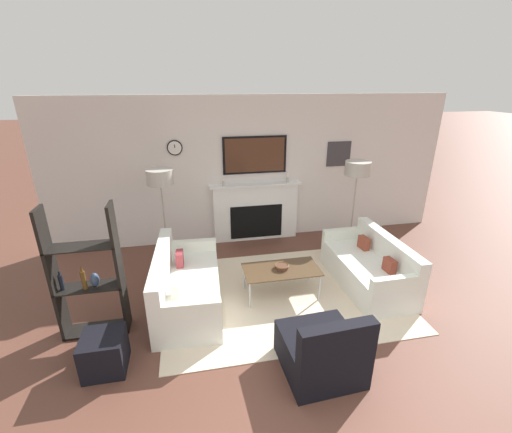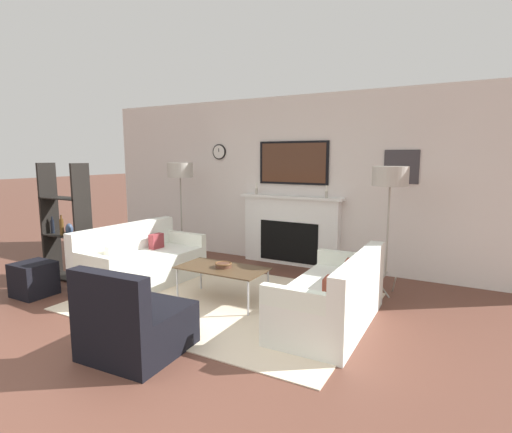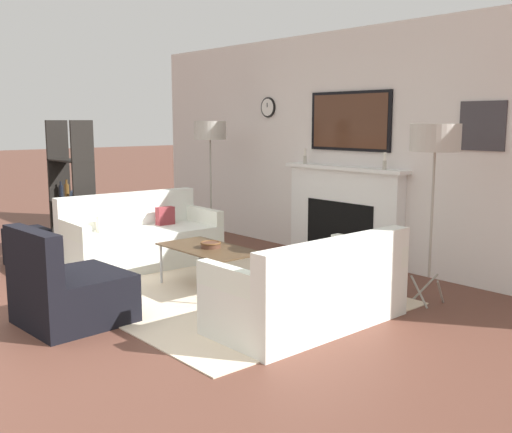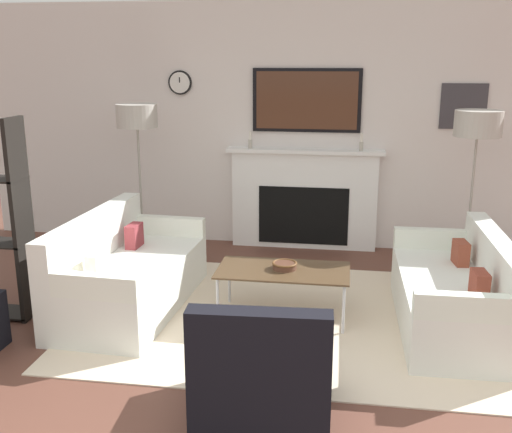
% 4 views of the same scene
% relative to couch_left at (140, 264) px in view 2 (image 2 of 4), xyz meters
% --- Properties ---
extents(ground_plane, '(60.00, 60.00, 0.00)m').
position_rel_couch_left_xyz_m(ground_plane, '(1.37, -2.18, -0.29)').
color(ground_plane, brown).
extents(fireplace_wall, '(7.54, 0.28, 2.70)m').
position_rel_couch_left_xyz_m(fireplace_wall, '(1.37, 2.06, 0.94)').
color(fireplace_wall, silver).
rests_on(fireplace_wall, ground_plane).
extents(area_rug, '(3.34, 2.45, 0.01)m').
position_rel_couch_left_xyz_m(area_rug, '(1.37, -0.00, -0.28)').
color(area_rug, beige).
rests_on(area_rug, ground_plane).
extents(couch_left, '(0.91, 1.76, 0.82)m').
position_rel_couch_left_xyz_m(couch_left, '(0.00, 0.00, 0.00)').
color(couch_left, white).
rests_on(couch_left, ground_plane).
extents(couch_right, '(0.81, 1.66, 0.76)m').
position_rel_couch_left_xyz_m(couch_right, '(2.74, -0.00, -0.01)').
color(couch_right, white).
rests_on(couch_right, ground_plane).
extents(armchair, '(0.82, 0.84, 0.82)m').
position_rel_couch_left_xyz_m(armchair, '(1.40, -1.48, -0.02)').
color(armchair, black).
rests_on(armchair, ground_plane).
extents(coffee_table, '(1.08, 0.56, 0.43)m').
position_rel_couch_left_xyz_m(coffee_table, '(1.35, -0.01, 0.11)').
color(coffee_table, '#4C3823').
rests_on(coffee_table, ground_plane).
extents(decorative_bowl, '(0.21, 0.21, 0.06)m').
position_rel_couch_left_xyz_m(decorative_bowl, '(1.36, 0.00, 0.17)').
color(decorative_bowl, '#533224').
rests_on(decorative_bowl, coffee_table).
extents(floor_lamp_left, '(0.41, 0.41, 1.66)m').
position_rel_couch_left_xyz_m(floor_lamp_left, '(-0.28, 1.23, 1.22)').
color(floor_lamp_left, '#9E998E').
rests_on(floor_lamp_left, ground_plane).
extents(floor_lamp_right, '(0.44, 0.44, 1.64)m').
position_rel_couch_left_xyz_m(floor_lamp_right, '(3.02, 1.23, 1.20)').
color(floor_lamp_right, '#9E998E').
rests_on(floor_lamp_right, ground_plane).
extents(shelf_unit, '(0.76, 0.28, 1.66)m').
position_rel_couch_left_xyz_m(shelf_unit, '(-1.08, -0.32, 0.49)').
color(shelf_unit, black).
rests_on(shelf_unit, ground_plane).
extents(ottoman, '(0.43, 0.43, 0.43)m').
position_rel_couch_left_xyz_m(ottoman, '(-0.86, -0.98, -0.07)').
color(ottoman, black).
rests_on(ottoman, ground_plane).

